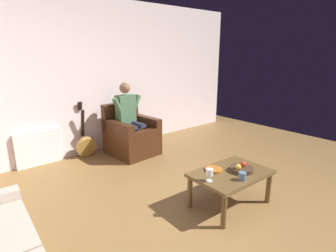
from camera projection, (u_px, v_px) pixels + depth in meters
name	position (u px, v px, depth m)	size (l,w,h in m)	color
ground_plane	(247.00, 222.00, 2.97)	(7.55, 7.55, 0.00)	brown
wall_back	(103.00, 77.00, 4.96)	(6.39, 0.06, 2.71)	silver
armchair	(131.00, 136.00, 4.91)	(0.79, 0.85, 0.90)	#3B1F0E
person_seated	(130.00, 117.00, 4.83)	(0.61, 0.56, 1.28)	#466E49
coffee_table	(231.00, 177.00, 3.22)	(0.94, 0.65, 0.43)	brown
guitar	(86.00, 145.00, 4.79)	(0.36, 0.26, 0.97)	#AA7D37
radiator	(38.00, 148.00, 4.41)	(0.69, 0.06, 0.57)	white
wine_glass_near	(209.00, 173.00, 2.96)	(0.08, 0.08, 0.14)	silver
fruit_bowl	(241.00, 169.00, 3.22)	(0.27, 0.27, 0.11)	#3E2C1E
decorative_dish	(214.00, 169.00, 3.25)	(0.21, 0.21, 0.02)	#AC5C1D
candle_jar	(242.00, 176.00, 3.00)	(0.08, 0.08, 0.09)	slate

